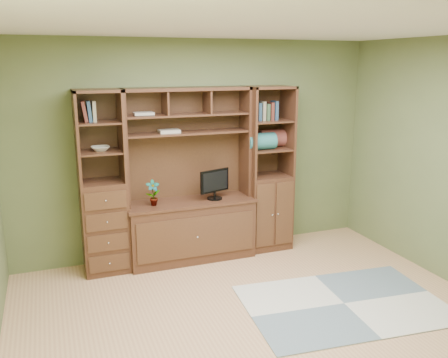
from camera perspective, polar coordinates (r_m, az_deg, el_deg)
name	(u,v)px	position (r m, az deg, el deg)	size (l,w,h in m)	color
room	(271,188)	(3.99, 5.62, -1.12)	(4.60, 4.10, 2.64)	tan
center_hutch	(190,177)	(5.56, -4.11, 0.29)	(1.54, 0.53, 2.05)	#442517
left_tower	(102,183)	(5.41, -14.44, -0.50)	(0.50, 0.45, 2.05)	#442517
right_tower	(268,169)	(5.96, 5.26, 1.19)	(0.55, 0.45, 2.05)	#442517
rug	(344,304)	(4.98, 14.25, -14.35)	(1.94, 1.29, 0.01)	#A1A7A6
monitor	(215,179)	(5.63, -1.14, 0.01)	(0.41, 0.18, 0.50)	black
orchid	(153,193)	(5.46, -8.53, -1.67)	(0.16, 0.11, 0.30)	#A06336
magazines	(169,131)	(5.49, -6.62, 5.74)	(0.23, 0.17, 0.04)	#AEA594
bowl	(100,149)	(5.33, -14.65, 3.56)	(0.20, 0.20, 0.05)	beige
blanket_teal	(261,141)	(5.79, 4.45, 4.54)	(0.35, 0.20, 0.20)	#276768
blanket_red	(274,138)	(6.01, 6.01, 4.92)	(0.39, 0.22, 0.22)	brown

